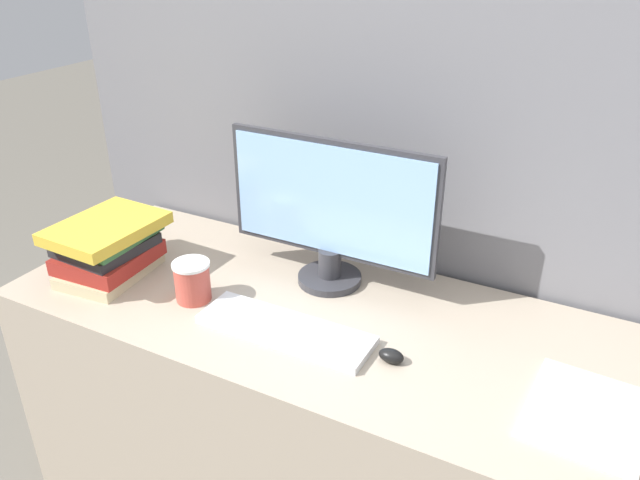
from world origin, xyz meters
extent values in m
cube|color=slate|center=(0.00, 0.69, 0.82)|extent=(2.08, 0.04, 1.64)
cube|color=tan|center=(0.00, 0.32, 0.37)|extent=(1.68, 0.65, 0.74)
cylinder|color=#333338|center=(-0.06, 0.47, 0.75)|extent=(0.17, 0.17, 0.02)
cylinder|color=#333338|center=(-0.06, 0.47, 0.80)|extent=(0.06, 0.06, 0.08)
cube|color=#333338|center=(-0.06, 0.48, 0.99)|extent=(0.59, 0.02, 0.32)
cube|color=#8CB7E5|center=(-0.06, 0.47, 0.99)|extent=(0.56, 0.01, 0.29)
cube|color=silver|center=(-0.05, 0.21, 0.75)|extent=(0.44, 0.14, 0.02)
ellipsoid|color=black|center=(0.22, 0.23, 0.76)|extent=(0.06, 0.04, 0.03)
cylinder|color=#BF4C3F|center=(-0.34, 0.23, 0.79)|extent=(0.09, 0.09, 0.10)
cylinder|color=white|center=(-0.34, 0.23, 0.85)|extent=(0.10, 0.10, 0.01)
cube|color=#C6B78C|center=(-0.62, 0.22, 0.76)|extent=(0.21, 0.27, 0.03)
cube|color=maroon|center=(-0.63, 0.22, 0.80)|extent=(0.22, 0.25, 0.04)
cube|color=#262628|center=(-0.63, 0.23, 0.83)|extent=(0.21, 0.23, 0.03)
cube|color=#38723F|center=(-0.62, 0.23, 0.86)|extent=(0.19, 0.24, 0.02)
cube|color=gold|center=(-0.62, 0.23, 0.89)|extent=(0.23, 0.30, 0.03)
cube|color=white|center=(0.63, 0.25, 0.75)|extent=(0.24, 0.28, 0.01)
camera|label=1|loc=(0.60, -0.85, 1.63)|focal=35.00mm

